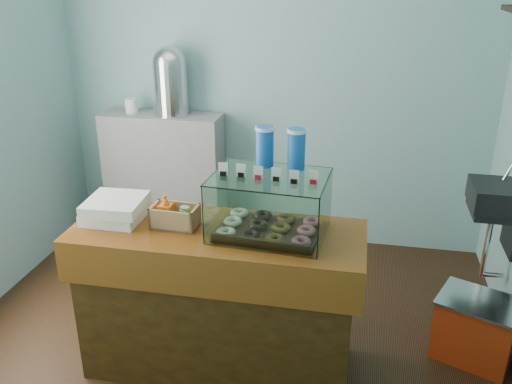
% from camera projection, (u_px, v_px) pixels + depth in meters
% --- Properties ---
extents(ground, '(3.50, 3.50, 0.00)m').
position_uv_depth(ground, '(231.00, 337.00, 3.50)').
color(ground, black).
rests_on(ground, ground).
extents(room_shell, '(3.54, 3.04, 2.82)m').
position_uv_depth(room_shell, '(230.00, 72.00, 2.85)').
color(room_shell, '#7FBAB9').
rests_on(room_shell, ground).
extents(counter, '(1.60, 0.60, 0.90)m').
position_uv_depth(counter, '(219.00, 299.00, 3.10)').
color(counter, '#472D0D').
rests_on(counter, ground).
extents(back_shelf, '(1.00, 0.32, 1.10)m').
position_uv_depth(back_shelf, '(165.00, 177.00, 4.65)').
color(back_shelf, gray).
rests_on(back_shelf, ground).
extents(display_case, '(0.63, 0.48, 0.55)m').
position_uv_depth(display_case, '(272.00, 200.00, 2.86)').
color(display_case, black).
rests_on(display_case, counter).
extents(condiment_crate, '(0.26, 0.16, 0.18)m').
position_uv_depth(condiment_crate, '(173.00, 215.00, 2.95)').
color(condiment_crate, tan).
rests_on(condiment_crate, counter).
extents(pastry_boxes, '(0.33, 0.33, 0.12)m').
position_uv_depth(pastry_boxes, '(116.00, 209.00, 3.04)').
color(pastry_boxes, white).
rests_on(pastry_boxes, counter).
extents(coffee_urn, '(0.30, 0.30, 0.55)m').
position_uv_depth(coffee_urn, '(170.00, 79.00, 4.32)').
color(coffee_urn, silver).
rests_on(coffee_urn, back_shelf).
extents(red_cooler, '(0.56, 0.50, 0.40)m').
position_uv_depth(red_cooler, '(476.00, 329.00, 3.26)').
color(red_cooler, red).
rests_on(red_cooler, ground).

